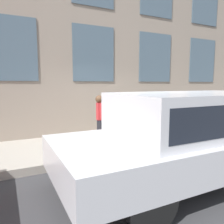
{
  "coord_description": "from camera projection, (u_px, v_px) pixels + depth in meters",
  "views": [
    {
      "loc": [
        -4.44,
        2.71,
        1.82
      ],
      "look_at": [
        0.86,
        0.09,
        1.05
      ],
      "focal_mm": 35.0,
      "sensor_mm": 36.0,
      "label": 1
    }
  ],
  "objects": [
    {
      "name": "person",
      "position": [
        99.0,
        114.0,
        6.09
      ],
      "size": [
        0.32,
        0.21,
        1.33
      ],
      "rotation": [
        0.0,
        0.0,
        -1.99
      ],
      "color": "#232328",
      "rests_on": "sidewalk"
    },
    {
      "name": "sidewalk",
      "position": [
        110.0,
        143.0,
        6.43
      ],
      "size": [
        2.4,
        60.0,
        0.18
      ],
      "color": "#A8A093",
      "rests_on": "ground_plane"
    },
    {
      "name": "fire_hydrant",
      "position": [
        125.0,
        131.0,
        5.92
      ],
      "size": [
        0.32,
        0.44,
        0.71
      ],
      "color": "#2D7260",
      "rests_on": "sidewalk"
    },
    {
      "name": "ground_plane",
      "position": [
        131.0,
        158.0,
        5.37
      ],
      "size": [
        80.0,
        80.0,
        0.0
      ],
      "primitive_type": "plane",
      "color": "#38383A"
    },
    {
      "name": "parked_truck_silver_near",
      "position": [
        195.0,
        129.0,
        4.16
      ],
      "size": [
        2.04,
        5.18,
        1.66
      ],
      "color": "black",
      "rests_on": "ground_plane"
    }
  ]
}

